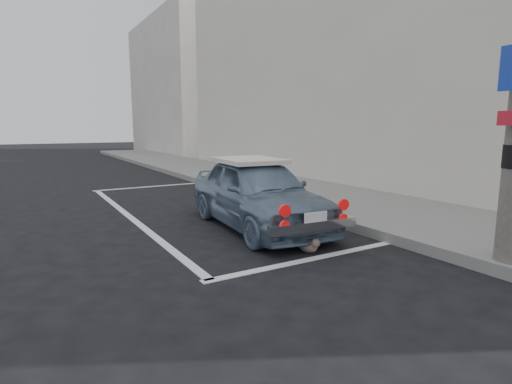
# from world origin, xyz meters

# --- Properties ---
(ground) EXTENTS (80.00, 80.00, 0.00)m
(ground) POSITION_xyz_m (0.00, 0.00, 0.00)
(ground) COLOR black
(ground) RESTS_ON ground
(sidewalk) EXTENTS (2.80, 40.00, 0.15)m
(sidewalk) POSITION_xyz_m (3.20, 2.00, 0.07)
(sidewalk) COLOR slate
(sidewalk) RESTS_ON ground
(shop_building) EXTENTS (3.50, 18.00, 7.00)m
(shop_building) POSITION_xyz_m (6.33, 4.00, 3.49)
(shop_building) COLOR beige
(shop_building) RESTS_ON ground
(building_far) EXTENTS (3.50, 10.00, 8.00)m
(building_far) POSITION_xyz_m (6.35, 20.00, 4.00)
(building_far) COLOR #B4ABA4
(building_far) RESTS_ON ground
(pline_rear) EXTENTS (3.00, 0.12, 0.01)m
(pline_rear) POSITION_xyz_m (0.50, -0.50, 0.00)
(pline_rear) COLOR silver
(pline_rear) RESTS_ON ground
(pline_front) EXTENTS (3.00, 0.12, 0.01)m
(pline_front) POSITION_xyz_m (0.50, 6.50, 0.00)
(pline_front) COLOR silver
(pline_front) RESTS_ON ground
(pline_side) EXTENTS (0.12, 7.00, 0.01)m
(pline_side) POSITION_xyz_m (-0.90, 3.00, 0.00)
(pline_side) COLOR silver
(pline_side) RESTS_ON ground
(retro_coupe) EXTENTS (1.59, 3.40, 1.12)m
(retro_coupe) POSITION_xyz_m (0.72, 1.23, 0.57)
(retro_coupe) COLOR slate
(retro_coupe) RESTS_ON ground
(cat) EXTENTS (0.23, 0.43, 0.23)m
(cat) POSITION_xyz_m (0.60, -0.27, 0.11)
(cat) COLOR #695E50
(cat) RESTS_ON ground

